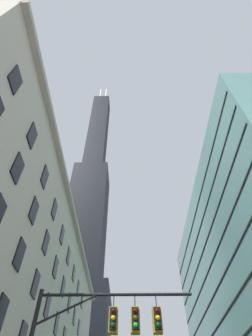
% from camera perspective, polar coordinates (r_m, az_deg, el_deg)
% --- Properties ---
extents(dark_skyscraper, '(22.64, 22.64, 189.51)m').
position_cam_1_polar(dark_skyscraper, '(107.60, -9.22, -16.42)').
color(dark_skyscraper, black).
rests_on(dark_skyscraper, ground).
extents(traffic_signal_mast, '(7.21, 0.63, 7.17)m').
position_cam_1_polar(traffic_signal_mast, '(13.34, -4.61, -32.12)').
color(traffic_signal_mast, black).
rests_on(traffic_signal_mast, sidewalk_left).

